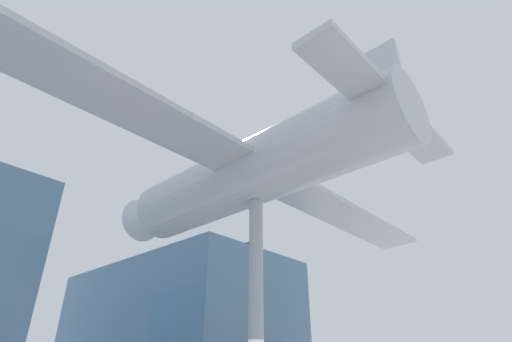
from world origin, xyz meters
TOP-DOWN VIEW (x-y plane):
  - glass_pavilion_right at (7.61, 13.63)m, footprint 8.10×14.87m
  - support_pylon_central at (0.00, 0.00)m, footprint 0.42×0.42m
  - suspended_airplane at (0.00, 0.33)m, footprint 21.47×12.43m

SIDE VIEW (x-z plane):
  - support_pylon_central at x=0.00m, z-range 0.00..6.56m
  - glass_pavilion_right at x=7.61m, z-range -0.29..8.29m
  - suspended_airplane at x=0.00m, z-range 5.99..9.35m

